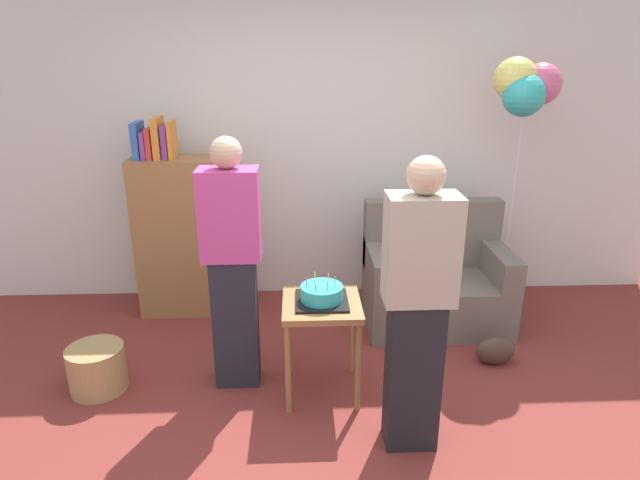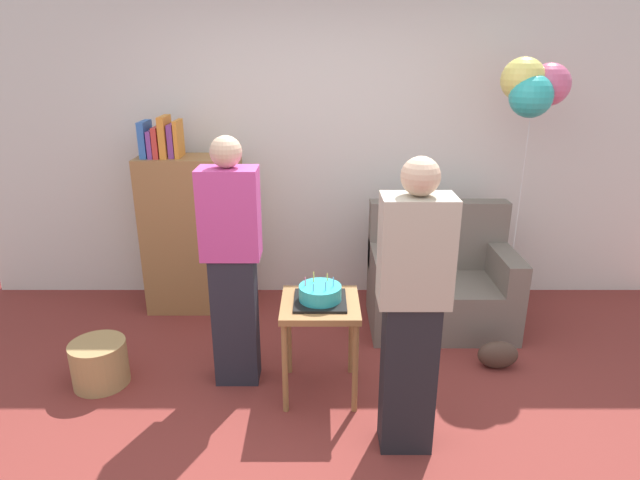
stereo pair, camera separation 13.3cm
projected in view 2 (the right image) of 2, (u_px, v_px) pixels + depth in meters
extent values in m
plane|color=maroon|center=(331.00, 438.00, 3.06)|extent=(8.00, 8.00, 0.00)
cube|color=silver|center=(327.00, 142.00, 4.54)|extent=(6.00, 0.10, 2.70)
cube|color=#6B6056|center=(440.00, 303.00, 4.25)|extent=(1.10, 0.70, 0.40)
cube|color=#6B6056|center=(437.00, 235.00, 4.34)|extent=(1.10, 0.16, 0.56)
cube|color=#6B6056|center=(382.00, 266.00, 4.14)|extent=(0.16, 0.70, 0.24)
cube|color=#6B6056|center=(504.00, 266.00, 4.14)|extent=(0.16, 0.70, 0.24)
cube|color=olive|center=(194.00, 235.00, 4.42)|extent=(0.80, 0.36, 1.30)
cube|color=#3366B7|center=(145.00, 139.00, 4.16)|extent=(0.05, 0.23, 0.28)
cube|color=#7F3D93|center=(153.00, 143.00, 4.17)|extent=(0.04, 0.25, 0.21)
cube|color=red|center=(158.00, 142.00, 4.16)|extent=(0.04, 0.25, 0.24)
cube|color=orange|center=(165.00, 137.00, 4.15)|extent=(0.05, 0.24, 0.31)
cube|color=#7F3D93|center=(173.00, 140.00, 4.16)|extent=(0.04, 0.19, 0.25)
cube|color=orange|center=(179.00, 139.00, 4.16)|extent=(0.03, 0.22, 0.28)
cube|color=olive|center=(320.00, 305.00, 3.29)|extent=(0.48, 0.48, 0.04)
cylinder|color=olive|center=(285.00, 369.00, 3.20)|extent=(0.04, 0.04, 0.60)
cylinder|color=olive|center=(355.00, 369.00, 3.20)|extent=(0.04, 0.04, 0.60)
cylinder|color=olive|center=(289.00, 333.00, 3.60)|extent=(0.04, 0.04, 0.60)
cylinder|color=olive|center=(351.00, 333.00, 3.60)|extent=(0.04, 0.04, 0.60)
cube|color=black|center=(320.00, 301.00, 3.28)|extent=(0.32, 0.32, 0.02)
cylinder|color=#2DB2B7|center=(320.00, 293.00, 3.27)|extent=(0.26, 0.26, 0.09)
cylinder|color=#66B2E5|center=(333.00, 282.00, 3.23)|extent=(0.01, 0.01, 0.06)
cylinder|color=#F2CC4C|center=(327.00, 277.00, 3.32)|extent=(0.01, 0.01, 0.05)
cylinder|color=#F2CC4C|center=(314.00, 277.00, 3.30)|extent=(0.01, 0.01, 0.06)
cylinder|color=#EA668C|center=(305.00, 282.00, 3.25)|extent=(0.01, 0.01, 0.05)
cylinder|color=#66B2E5|center=(313.00, 288.00, 3.17)|extent=(0.01, 0.01, 0.05)
cylinder|color=#66B2E5|center=(326.00, 286.00, 3.18)|extent=(0.01, 0.01, 0.06)
cube|color=#23232D|center=(236.00, 320.00, 3.48)|extent=(0.28, 0.20, 0.88)
cube|color=#C6428E|center=(229.00, 214.00, 3.24)|extent=(0.36, 0.22, 0.56)
sphere|color=#D1A889|center=(226.00, 152.00, 3.11)|extent=(0.19, 0.19, 0.19)
cube|color=black|center=(408.00, 376.00, 2.88)|extent=(0.28, 0.20, 0.88)
cube|color=#B2A893|center=(416.00, 251.00, 2.64)|extent=(0.36, 0.22, 0.56)
sphere|color=#D1A889|center=(421.00, 176.00, 2.52)|extent=(0.19, 0.19, 0.19)
cylinder|color=#A88451|center=(99.00, 363.00, 3.52)|extent=(0.36, 0.36, 0.30)
ellipsoid|color=#473328|center=(498.00, 355.00, 3.72)|extent=(0.28, 0.14, 0.20)
cylinder|color=silver|center=(517.00, 219.00, 4.09)|extent=(0.00, 0.00, 1.75)
sphere|color=#E5D666|center=(523.00, 79.00, 3.82)|extent=(0.31, 0.31, 0.31)
sphere|color=#E5D666|center=(546.00, 89.00, 3.86)|extent=(0.25, 0.25, 0.25)
sphere|color=#2DADA8|center=(531.00, 96.00, 3.78)|extent=(0.30, 0.30, 0.30)
sphere|color=#D65B84|center=(549.00, 85.00, 3.84)|extent=(0.30, 0.30, 0.30)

